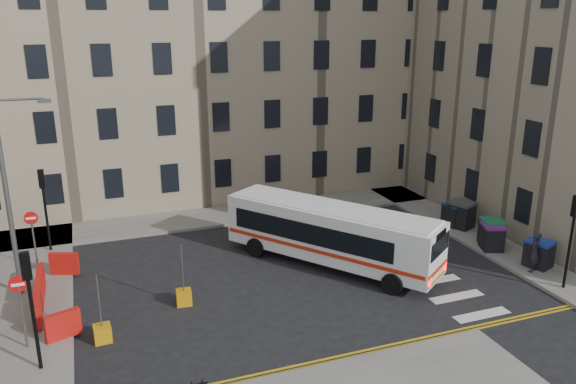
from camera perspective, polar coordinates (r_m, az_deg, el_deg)
ground at (r=26.29m, az=3.87°, el=-7.80°), size 120.00×120.00×0.00m
pavement_north at (r=32.45m, az=-12.23°, el=-3.06°), size 36.00×3.20×0.15m
pavement_east at (r=33.75m, az=15.13°, el=-2.48°), size 2.40×26.00×0.15m
terrace_north at (r=37.37m, az=-16.26°, el=12.74°), size 38.30×10.80×17.20m
traffic_light_east at (r=25.93m, az=26.95°, el=-3.23°), size 0.28×0.22×4.10m
traffic_light_nw at (r=29.42m, az=-23.55°, el=-0.51°), size 0.28×0.22×4.10m
traffic_light_sw at (r=19.60m, az=-24.75°, el=-9.30°), size 0.28×0.22×4.10m
streetlamp at (r=24.81m, az=-26.64°, el=-0.48°), size 0.50×0.22×8.14m
no_entry_north at (r=27.80m, az=-24.54°, el=-3.35°), size 0.60×0.08×3.00m
no_entry_south at (r=21.34m, az=-25.59°, el=-9.61°), size 0.60×0.08×3.00m
roadworks_barriers at (r=24.58m, az=-23.10°, el=-9.42°), size 1.66×6.26×1.00m
bus at (r=26.14m, az=4.32°, el=-4.08°), size 7.96×9.72×2.81m
wheelie_bin_a at (r=28.35m, az=24.13°, el=-5.71°), size 1.33×1.41×1.26m
wheelie_bin_b at (r=29.55m, az=20.00°, el=-4.29°), size 1.36×1.44×1.28m
wheelie_bin_c at (r=30.02m, az=19.97°, el=-3.89°), size 1.39×1.49×1.33m
wheelie_bin_d at (r=32.07m, az=17.15°, el=-2.17°), size 1.57×1.65×1.44m
wheelie_bin_e at (r=32.26m, az=16.51°, el=-2.20°), size 1.13×1.25×1.23m
pedestrian at (r=27.58m, az=23.73°, el=-5.62°), size 0.81×0.75×1.86m
bollard_yellow at (r=23.48m, az=-10.52°, el=-10.47°), size 0.66×0.66×0.60m
bollard_chevron at (r=21.76m, az=-18.31°, el=-13.49°), size 0.63×0.63×0.60m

